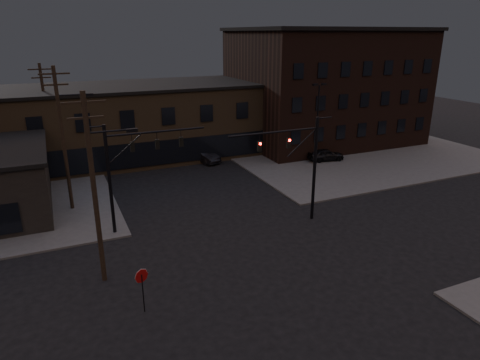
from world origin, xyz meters
The scene contains 15 objects.
ground centered at (0.00, 0.00, 0.00)m, with size 140.00×140.00×0.00m, color black.
sidewalk_ne centered at (22.00, 22.00, 0.07)m, with size 30.00×30.00×0.15m, color #474744.
building_row centered at (0.00, 28.00, 4.00)m, with size 40.00×12.00×8.00m, color brown.
building_right centered at (22.00, 26.00, 7.00)m, with size 22.00×16.00×14.00m, color black.
traffic_signal_near centered at (5.36, 4.50, 4.93)m, with size 7.12×0.24×8.00m.
traffic_signal_far centered at (-6.72, 8.00, 5.01)m, with size 7.12×0.24×8.00m.
stop_sign centered at (-8.00, -1.99, 1.84)m, with size 0.72×0.33×2.48m.
utility_pole_near centered at (-9.43, 2.00, 5.87)m, with size 3.70×0.28×11.00m.
utility_pole_mid centered at (-10.44, 14.00, 6.13)m, with size 3.70×0.28×11.50m.
utility_pole_far centered at (-11.50, 26.00, 5.78)m, with size 2.20×0.28×11.00m.
lot_light_a centered at (13.00, 14.00, 5.51)m, with size 1.50×0.28×9.14m.
lot_light_b centered at (19.00, 19.00, 5.51)m, with size 1.50×0.28×9.14m.
parked_car_lot_a centered at (16.50, 17.07, 0.84)m, with size 1.62×4.03×1.37m, color black.
parked_car_lot_b centered at (13.73, 23.89, 0.73)m, with size 1.64×4.03×1.17m, color silver.
car_crossing centered at (3.91, 22.77, 0.77)m, with size 1.63×4.66×1.54m, color black.
Camera 1 is at (-11.12, -21.24, 13.75)m, focal length 32.00 mm.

